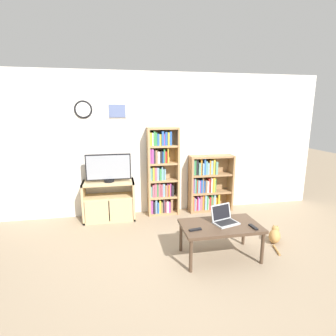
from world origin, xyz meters
name	(u,v)px	position (x,y,z in m)	size (l,w,h in m)	color
ground_plane	(185,258)	(0.00, 0.00, 0.00)	(18.00, 18.00, 0.00)	gray
wall_back	(162,144)	(-0.01, 1.76, 1.30)	(6.20, 0.09, 2.60)	silver
tv_stand	(109,201)	(-1.01, 1.49, 0.35)	(0.90, 0.41, 0.70)	tan
television	(109,168)	(-0.99, 1.48, 0.95)	(0.77, 0.18, 0.49)	black
bookshelf_tall	(161,173)	(-0.04, 1.60, 0.79)	(0.58, 0.26, 1.63)	tan
bookshelf_short	(207,184)	(0.85, 1.60, 0.52)	(0.85, 0.27, 1.09)	#9E754C
coffee_table	(220,228)	(0.46, -0.05, 0.41)	(1.02, 0.59, 0.46)	#4C3828
laptop	(224,218)	(0.53, 0.00, 0.52)	(0.37, 0.33, 0.23)	#B7BABC
remote_near_laptop	(195,230)	(0.09, -0.15, 0.47)	(0.16, 0.07, 0.02)	black
remote_far_from_laptop	(253,227)	(0.84, -0.22, 0.47)	(0.06, 0.16, 0.02)	black
cat	(275,235)	(1.42, 0.16, 0.11)	(0.29, 0.50, 0.25)	#B78447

